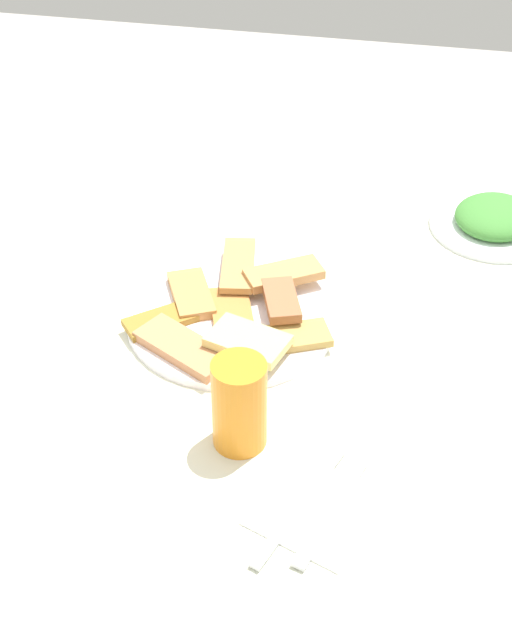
{
  "coord_description": "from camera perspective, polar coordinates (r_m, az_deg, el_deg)",
  "views": [
    {
      "loc": [
        0.92,
        0.17,
        1.53
      ],
      "look_at": [
        -0.02,
        -0.03,
        0.76
      ],
      "focal_mm": 50.29,
      "sensor_mm": 36.0,
      "label": 1
    }
  ],
  "objects": [
    {
      "name": "dining_table",
      "position": [
        1.28,
        1.02,
        -4.41
      ],
      "size": [
        1.09,
        0.95,
        0.73
      ],
      "color": "silver",
      "rests_on": "ground_plane"
    },
    {
      "name": "soda_can",
      "position": [
        1.06,
        -1.07,
        -5.38
      ],
      "size": [
        0.09,
        0.09,
        0.12
      ],
      "primitive_type": "cylinder",
      "rotation": [
        0.0,
        0.0,
        2.68
      ],
      "color": "orange",
      "rests_on": "dining_table"
    },
    {
      "name": "paper_napkin",
      "position": [
        1.03,
        3.82,
        -11.95
      ],
      "size": [
        0.16,
        0.16,
        0.0
      ],
      "primitive_type": "cube",
      "rotation": [
        0.0,
        0.0,
        -0.36
      ],
      "color": "white",
      "rests_on": "dining_table"
    },
    {
      "name": "fork",
      "position": [
        1.03,
        2.82,
        -11.67
      ],
      "size": [
        0.19,
        0.08,
        0.0
      ],
      "primitive_type": "cube",
      "rotation": [
        0.0,
        0.0,
        -0.35
      ],
      "color": "silver",
      "rests_on": "paper_napkin"
    },
    {
      "name": "pide_platter",
      "position": [
        1.27,
        -1.53,
        0.35
      ],
      "size": [
        0.31,
        0.3,
        0.04
      ],
      "color": "white",
      "rests_on": "dining_table"
    },
    {
      "name": "spoon",
      "position": [
        1.03,
        4.84,
        -11.95
      ],
      "size": [
        0.17,
        0.07,
        0.0
      ],
      "primitive_type": "cube",
      "rotation": [
        0.0,
        0.0,
        -0.3
      ],
      "color": "silver",
      "rests_on": "paper_napkin"
    },
    {
      "name": "salad_plate_greens",
      "position": [
        1.51,
        14.95,
        6.18
      ],
      "size": [
        0.21,
        0.21,
        0.05
      ],
      "color": "white",
      "rests_on": "dining_table"
    }
  ]
}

